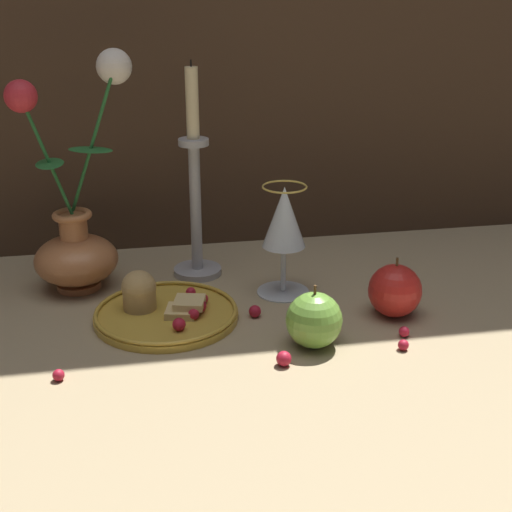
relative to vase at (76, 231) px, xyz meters
name	(u,v)px	position (x,y,z in m)	size (l,w,h in m)	color
ground_plane	(211,320)	(0.18, -0.15, -0.09)	(2.40, 2.40, 0.00)	#9E8966
vase	(76,231)	(0.00, 0.00, 0.00)	(0.18, 0.13, 0.35)	#B77042
plate_with_pastries	(162,309)	(0.12, -0.13, -0.08)	(0.20, 0.20, 0.07)	gold
wine_glass	(284,223)	(0.30, -0.08, 0.02)	(0.08, 0.08, 0.17)	silver
candlestick	(193,200)	(0.18, 0.02, 0.03)	(0.08, 0.08, 0.34)	#A3A3A8
apple_beside_vase	(314,320)	(0.31, -0.25, -0.05)	(0.07, 0.07, 0.09)	#669938
apple_near_glass	(395,291)	(0.44, -0.18, -0.05)	(0.08, 0.08, 0.09)	red
berry_near_plate	(403,345)	(0.42, -0.28, -0.08)	(0.01, 0.01, 0.01)	#AD192D
berry_front_center	(284,359)	(0.26, -0.29, -0.08)	(0.02, 0.02, 0.02)	#AD192D
berry_by_glass_stem	(255,312)	(0.25, -0.15, -0.08)	(0.02, 0.02, 0.02)	#AD192D
berry_under_candlestick	(404,332)	(0.43, -0.24, -0.08)	(0.01, 0.01, 0.01)	#AD192D
berry_far_right	(59,375)	(-0.01, -0.28, -0.08)	(0.01, 0.01, 0.01)	#AD192D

